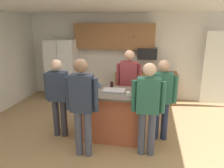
{
  "coord_description": "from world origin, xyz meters",
  "views": [
    {
      "loc": [
        0.74,
        -3.76,
        2.26
      ],
      "look_at": [
        -0.06,
        0.46,
        1.05
      ],
      "focal_mm": 33.92,
      "sensor_mm": 36.0,
      "label": 1
    }
  ],
  "objects_px": {
    "glass_stout_tall": "(136,87)",
    "kitchen_island": "(109,114)",
    "person_elder_center": "(129,82)",
    "tumbler_amber": "(112,85)",
    "mug_ceramic_white": "(98,85)",
    "person_host_foreground": "(82,102)",
    "glass_short_whisky": "(85,87)",
    "serving_tray": "(114,91)",
    "person_guest_left": "(58,94)",
    "mug_blue_stoneware": "(128,94)",
    "microwave_over_range": "(147,53)",
    "person_guest_right": "(162,95)",
    "person_guest_by_door": "(148,104)",
    "refrigerator": "(63,69)",
    "glass_pilsner": "(94,86)"
  },
  "relations": [
    {
      "from": "person_guest_left",
      "to": "person_guest_right",
      "type": "distance_m",
      "value": 2.05
    },
    {
      "from": "person_elder_center",
      "to": "tumbler_amber",
      "type": "height_order",
      "value": "person_elder_center"
    },
    {
      "from": "kitchen_island",
      "to": "glass_stout_tall",
      "type": "bearing_deg",
      "value": 23.02
    },
    {
      "from": "glass_short_whisky",
      "to": "serving_tray",
      "type": "bearing_deg",
      "value": -1.72
    },
    {
      "from": "glass_short_whisky",
      "to": "kitchen_island",
      "type": "bearing_deg",
      "value": -2.9
    },
    {
      "from": "glass_pilsner",
      "to": "person_host_foreground",
      "type": "bearing_deg",
      "value": -88.57
    },
    {
      "from": "kitchen_island",
      "to": "person_elder_center",
      "type": "distance_m",
      "value": 0.95
    },
    {
      "from": "person_guest_left",
      "to": "person_elder_center",
      "type": "relative_size",
      "value": 0.94
    },
    {
      "from": "person_guest_by_door",
      "to": "serving_tray",
      "type": "height_order",
      "value": "person_guest_by_door"
    },
    {
      "from": "person_host_foreground",
      "to": "person_guest_right",
      "type": "height_order",
      "value": "person_host_foreground"
    },
    {
      "from": "person_guest_by_door",
      "to": "glass_pilsner",
      "type": "xyz_separation_m",
      "value": [
        -1.11,
        0.58,
        0.1
      ]
    },
    {
      "from": "person_guest_by_door",
      "to": "tumbler_amber",
      "type": "distance_m",
      "value": 1.07
    },
    {
      "from": "mug_ceramic_white",
      "to": "tumbler_amber",
      "type": "bearing_deg",
      "value": 3.15
    },
    {
      "from": "person_guest_left",
      "to": "glass_stout_tall",
      "type": "bearing_deg",
      "value": 4.68
    },
    {
      "from": "kitchen_island",
      "to": "glass_pilsner",
      "type": "distance_m",
      "value": 0.66
    },
    {
      "from": "person_guest_by_door",
      "to": "person_guest_left",
      "type": "distance_m",
      "value": 1.82
    },
    {
      "from": "person_guest_right",
      "to": "tumbler_amber",
      "type": "xyz_separation_m",
      "value": [
        -1.02,
        0.15,
        0.11
      ]
    },
    {
      "from": "person_guest_left",
      "to": "mug_ceramic_white",
      "type": "distance_m",
      "value": 0.84
    },
    {
      "from": "person_guest_by_door",
      "to": "mug_ceramic_white",
      "type": "distance_m",
      "value": 1.28
    },
    {
      "from": "microwave_over_range",
      "to": "person_guest_by_door",
      "type": "relative_size",
      "value": 0.34
    },
    {
      "from": "person_elder_center",
      "to": "mug_ceramic_white",
      "type": "height_order",
      "value": "person_elder_center"
    },
    {
      "from": "refrigerator",
      "to": "person_host_foreground",
      "type": "height_order",
      "value": "refrigerator"
    },
    {
      "from": "glass_pilsner",
      "to": "glass_short_whisky",
      "type": "relative_size",
      "value": 1.23
    },
    {
      "from": "mug_blue_stoneware",
      "to": "glass_stout_tall",
      "type": "distance_m",
      "value": 0.46
    },
    {
      "from": "kitchen_island",
      "to": "mug_blue_stoneware",
      "type": "bearing_deg",
      "value": -30.43
    },
    {
      "from": "glass_stout_tall",
      "to": "kitchen_island",
      "type": "bearing_deg",
      "value": -156.98
    },
    {
      "from": "refrigerator",
      "to": "tumbler_amber",
      "type": "bearing_deg",
      "value": -45.62
    },
    {
      "from": "glass_short_whisky",
      "to": "glass_stout_tall",
      "type": "bearing_deg",
      "value": 10.64
    },
    {
      "from": "refrigerator",
      "to": "kitchen_island",
      "type": "bearing_deg",
      "value": -48.88
    },
    {
      "from": "refrigerator",
      "to": "microwave_over_range",
      "type": "bearing_deg",
      "value": 2.6
    },
    {
      "from": "microwave_over_range",
      "to": "person_guest_by_door",
      "type": "height_order",
      "value": "person_guest_by_door"
    },
    {
      "from": "mug_ceramic_white",
      "to": "person_host_foreground",
      "type": "bearing_deg",
      "value": -92.35
    },
    {
      "from": "person_elder_center",
      "to": "serving_tray",
      "type": "height_order",
      "value": "person_elder_center"
    },
    {
      "from": "kitchen_island",
      "to": "refrigerator",
      "type": "bearing_deg",
      "value": 131.12
    },
    {
      "from": "person_guest_left",
      "to": "person_elder_center",
      "type": "xyz_separation_m",
      "value": [
        1.31,
        0.92,
        0.07
      ]
    },
    {
      "from": "person_host_foreground",
      "to": "serving_tray",
      "type": "bearing_deg",
      "value": -5.49
    },
    {
      "from": "tumbler_amber",
      "to": "serving_tray",
      "type": "xyz_separation_m",
      "value": [
        0.08,
        -0.22,
        -0.05
      ]
    },
    {
      "from": "glass_stout_tall",
      "to": "mug_blue_stoneware",
      "type": "bearing_deg",
      "value": -103.26
    },
    {
      "from": "tumbler_amber",
      "to": "person_guest_by_door",
      "type": "bearing_deg",
      "value": -44.46
    },
    {
      "from": "glass_short_whisky",
      "to": "glass_stout_tall",
      "type": "height_order",
      "value": "glass_short_whisky"
    },
    {
      "from": "person_guest_left",
      "to": "person_guest_right",
      "type": "bearing_deg",
      "value": -2.68
    },
    {
      "from": "glass_stout_tall",
      "to": "mug_ceramic_white",
      "type": "bearing_deg",
      "value": -179.97
    },
    {
      "from": "mug_blue_stoneware",
      "to": "mug_ceramic_white",
      "type": "height_order",
      "value": "mug_ceramic_white"
    },
    {
      "from": "mug_ceramic_white",
      "to": "serving_tray",
      "type": "height_order",
      "value": "mug_ceramic_white"
    },
    {
      "from": "person_guest_right",
      "to": "glass_short_whisky",
      "type": "height_order",
      "value": "person_guest_right"
    },
    {
      "from": "microwave_over_range",
      "to": "glass_short_whisky",
      "type": "distance_m",
      "value": 2.62
    },
    {
      "from": "microwave_over_range",
      "to": "kitchen_island",
      "type": "relative_size",
      "value": 0.41
    },
    {
      "from": "glass_stout_tall",
      "to": "refrigerator",
      "type": "bearing_deg",
      "value": 140.68
    },
    {
      "from": "glass_stout_tall",
      "to": "glass_pilsner",
      "type": "bearing_deg",
      "value": -169.6
    },
    {
      "from": "person_guest_right",
      "to": "glass_short_whisky",
      "type": "xyz_separation_m",
      "value": [
        -1.53,
        -0.05,
        0.11
      ]
    }
  ]
}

